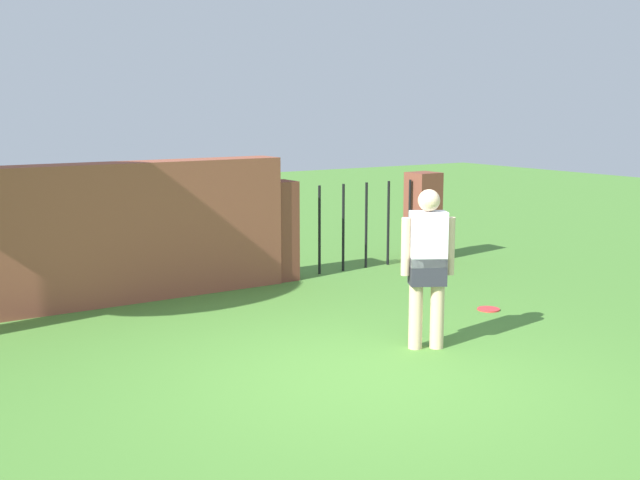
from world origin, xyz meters
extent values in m
plane|color=#4C8433|center=(0.00, 0.00, 0.00)|extent=(40.00, 40.00, 0.00)
cube|color=brown|center=(-1.50, 3.99, 0.87)|extent=(5.68, 0.50, 1.74)
cylinder|color=beige|center=(1.16, 0.32, 0.42)|extent=(0.14, 0.14, 0.85)
cylinder|color=beige|center=(0.97, 0.43, 0.42)|extent=(0.14, 0.14, 0.85)
cube|color=#2D2D38|center=(1.06, 0.37, 0.80)|extent=(0.42, 0.37, 0.28)
cube|color=silver|center=(1.06, 0.37, 1.12)|extent=(0.42, 0.37, 0.55)
sphere|color=beige|center=(1.06, 0.37, 1.51)|extent=(0.22, 0.22, 0.22)
cylinder|color=beige|center=(1.26, 0.27, 1.05)|extent=(0.09, 0.09, 0.58)
cylinder|color=beige|center=(0.87, 0.48, 1.05)|extent=(0.09, 0.09, 0.58)
cube|color=brown|center=(1.44, 3.99, 0.70)|extent=(0.44, 0.44, 1.40)
cube|color=brown|center=(4.08, 3.99, 0.70)|extent=(0.44, 0.44, 1.40)
cylinder|color=black|center=(1.71, 3.99, 0.65)|extent=(0.04, 0.04, 1.30)
cylinder|color=black|center=(2.13, 3.99, 0.65)|extent=(0.04, 0.04, 1.30)
cylinder|color=black|center=(2.55, 3.99, 0.65)|extent=(0.04, 0.04, 1.30)
cylinder|color=black|center=(2.97, 3.99, 0.65)|extent=(0.04, 0.04, 1.30)
cylinder|color=black|center=(3.39, 3.99, 0.65)|extent=(0.04, 0.04, 1.30)
cylinder|color=black|center=(3.81, 3.99, 0.65)|extent=(0.04, 0.04, 1.30)
cylinder|color=red|center=(2.70, 1.13, 0.01)|extent=(0.27, 0.27, 0.02)
camera|label=1|loc=(-4.09, -5.56, 2.43)|focal=44.67mm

